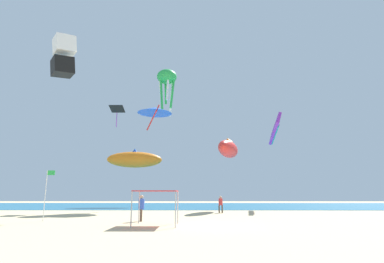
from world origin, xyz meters
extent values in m
cube|color=#D1BA8C|center=(0.00, 0.00, -0.05)|extent=(110.00, 110.00, 0.10)
cube|color=#1E6B93|center=(0.00, 29.80, 0.01)|extent=(110.00, 25.76, 0.03)
cylinder|color=#B2B2B7|center=(-4.34, -1.39, 1.08)|extent=(0.07, 0.07, 2.16)
cylinder|color=#B2B2B7|center=(-1.65, -1.39, 1.08)|extent=(0.07, 0.07, 2.16)
cylinder|color=#B2B2B7|center=(-4.34, 1.19, 1.08)|extent=(0.07, 0.07, 2.16)
cylinder|color=#B2B2B7|center=(-1.65, 1.19, 1.08)|extent=(0.07, 0.07, 2.16)
cube|color=red|center=(-3.00, -0.10, 2.19)|extent=(2.77, 2.65, 0.06)
cylinder|color=brown|center=(2.05, 12.10, 0.40)|extent=(0.16, 0.16, 0.80)
cylinder|color=brown|center=(2.36, 12.06, 0.40)|extent=(0.16, 0.16, 0.80)
cylinder|color=red|center=(2.20, 12.08, 1.14)|extent=(0.42, 0.42, 0.69)
sphere|color=tan|center=(2.20, 12.08, 1.62)|extent=(0.26, 0.26, 0.26)
cylinder|color=brown|center=(-4.51, 2.96, 0.43)|extent=(0.17, 0.17, 0.87)
cylinder|color=brown|center=(-4.44, 2.63, 0.43)|extent=(0.17, 0.17, 0.87)
cylinder|color=blue|center=(-4.47, 2.79, 1.25)|extent=(0.45, 0.45, 0.76)
sphere|color=tan|center=(-4.47, 2.79, 1.77)|extent=(0.28, 0.28, 0.28)
cylinder|color=silver|center=(-11.66, 2.57, 1.87)|extent=(0.06, 0.06, 3.74)
cube|color=green|center=(-11.36, 2.57, 3.57)|extent=(0.55, 0.02, 0.35)
ellipsoid|color=orange|center=(-9.92, 26.75, 7.13)|extent=(8.77, 3.91, 2.89)
cone|color=blue|center=(-9.92, 26.75, 8.45)|extent=(1.40, 1.52, 1.10)
cone|color=blue|center=(-5.79, 18.38, 12.80)|extent=(4.74, 4.72, 0.89)
cylinder|color=red|center=(-5.71, 16.43, 11.34)|extent=(1.60, 0.22, 3.34)
cube|color=purple|center=(10.70, 21.10, 10.78)|extent=(1.17, 6.12, 3.72)
cube|color=teal|center=(10.70, 21.10, 9.96)|extent=(0.43, 4.73, 2.06)
cube|color=white|center=(-11.45, 3.06, 14.26)|extent=(2.31, 2.29, 1.56)
cube|color=black|center=(-11.45, 3.06, 12.34)|extent=(2.31, 2.29, 1.56)
ellipsoid|color=green|center=(-4.72, 22.88, 19.29)|extent=(3.62, 3.62, 2.16)
cylinder|color=green|center=(-4.94, 23.77, 16.97)|extent=(0.41, 0.65, 3.34)
cylinder|color=white|center=(-5.60, 23.13, 16.47)|extent=(0.74, 0.45, 4.33)
cylinder|color=green|center=(-5.38, 22.25, 15.97)|extent=(0.71, 0.70, 5.33)
cylinder|color=white|center=(-4.50, 22.00, 16.97)|extent=(0.41, 0.65, 3.34)
cylinder|color=green|center=(-3.84, 22.63, 16.47)|extent=(0.74, 0.45, 4.33)
cylinder|color=white|center=(-4.06, 23.52, 15.97)|extent=(0.71, 0.70, 5.33)
cube|color=black|center=(-10.85, 18.48, 13.04)|extent=(1.84, 1.77, 0.58)
cylinder|color=purple|center=(-10.85, 18.48, 11.53)|extent=(0.09, 0.09, 1.94)
ellipsoid|color=red|center=(3.67, 16.94, 7.37)|extent=(4.56, 7.44, 2.61)
cone|color=orange|center=(3.67, 16.94, 8.46)|extent=(1.45, 1.33, 1.03)
camera|label=1|loc=(-0.42, -20.50, 2.09)|focal=28.44mm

